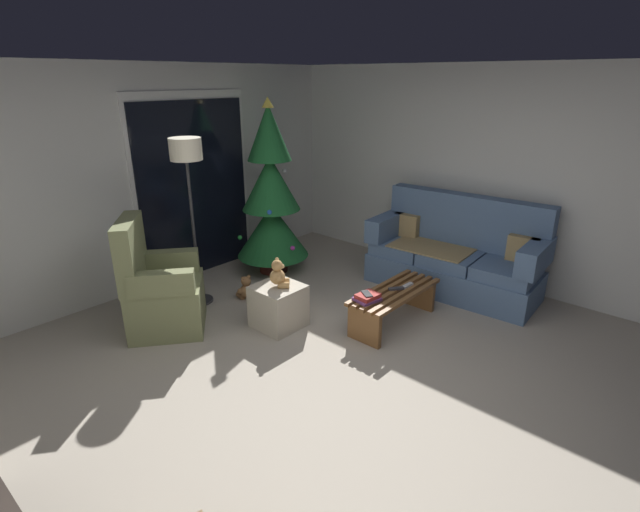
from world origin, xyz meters
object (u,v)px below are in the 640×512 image
object	(u,v)px
remote_graphite	(396,289)
teddy_bear_chestnut_by_tree	(246,289)
couch	(455,256)
remote_silver	(407,286)
christmas_tree	(271,200)
ottoman	(278,306)
cell_phone	(367,294)
armchair	(160,291)
coffee_table	(394,301)
teddy_bear_honey	(278,275)
book_stack	(367,297)
floor_lamp	(187,166)

from	to	relation	value
remote_graphite	teddy_bear_chestnut_by_tree	distance (m)	1.70
couch	remote_silver	distance (m)	1.03
christmas_tree	ottoman	xyz separation A→B (m)	(-0.95, -1.09, -0.72)
cell_phone	armchair	world-z (taller)	armchair
coffee_table	armchair	xyz separation A→B (m)	(-1.60, 1.65, 0.15)
coffee_table	armchair	size ratio (longest dim) A/B	0.97
couch	armchair	distance (m)	3.26
coffee_table	teddy_bear_honey	distance (m)	1.18
book_stack	teddy_bear_honey	size ratio (longest dim) A/B	0.89
coffee_table	armchair	distance (m)	2.30
cell_phone	armchair	xyz separation A→B (m)	(-1.22, 1.58, -0.04)
remote_graphite	teddy_bear_honey	distance (m)	1.17
floor_lamp	teddy_bear_honey	bearing A→B (deg)	-78.80
ottoman	teddy_bear_chestnut_by_tree	world-z (taller)	ottoman
coffee_table	teddy_bear_chestnut_by_tree	distance (m)	1.67
floor_lamp	coffee_table	bearing A→B (deg)	-61.98
coffee_table	remote_graphite	world-z (taller)	remote_graphite
coffee_table	cell_phone	bearing A→B (deg)	169.76
book_stack	teddy_bear_chestnut_by_tree	xyz separation A→B (m)	(-0.25, 1.48, -0.28)
teddy_bear_honey	ottoman	bearing A→B (deg)	133.93
cell_phone	book_stack	bearing A→B (deg)	18.99
couch	teddy_bear_honey	distance (m)	2.17
armchair	floor_lamp	bearing A→B (deg)	21.75
floor_lamp	ottoman	size ratio (longest dim) A/B	4.05
remote_silver	floor_lamp	size ratio (longest dim) A/B	0.09
couch	book_stack	xyz separation A→B (m)	(-1.56, 0.11, 0.00)
couch	teddy_bear_honey	world-z (taller)	couch
cell_phone	floor_lamp	size ratio (longest dim) A/B	0.08
ottoman	teddy_bear_honey	xyz separation A→B (m)	(0.01, -0.01, 0.34)
book_stack	armchair	xyz separation A→B (m)	(-1.23, 1.58, 0.00)
christmas_tree	teddy_bear_chestnut_by_tree	bearing A→B (deg)	-154.03
couch	floor_lamp	size ratio (longest dim) A/B	1.11
christmas_tree	teddy_bear_honey	world-z (taller)	christmas_tree
book_stack	floor_lamp	bearing A→B (deg)	109.28
remote_silver	armchair	bearing A→B (deg)	-131.25
remote_silver	book_stack	distance (m)	0.53
remote_graphite	teddy_bear_honey	xyz separation A→B (m)	(-0.81, 0.83, 0.17)
remote_silver	book_stack	size ratio (longest dim) A/B	0.61
book_stack	cell_phone	xyz separation A→B (m)	(-0.01, 0.00, 0.04)
couch	book_stack	world-z (taller)	couch
book_stack	teddy_bear_chestnut_by_tree	size ratio (longest dim) A/B	0.89
remote_silver	christmas_tree	xyz separation A→B (m)	(-0.00, 1.97, 0.56)
teddy_bear_honey	christmas_tree	bearing A→B (deg)	49.40
ottoman	christmas_tree	bearing A→B (deg)	48.98
floor_lamp	remote_silver	bearing A→B (deg)	-59.07
book_stack	cell_phone	size ratio (longest dim) A/B	1.77
coffee_table	ottoman	world-z (taller)	ottoman
couch	teddy_bear_chestnut_by_tree	distance (m)	2.43
couch	coffee_table	bearing A→B (deg)	177.90
christmas_tree	cell_phone	bearing A→B (deg)	-105.82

